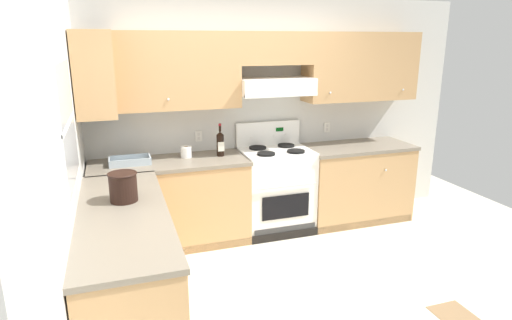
{
  "coord_description": "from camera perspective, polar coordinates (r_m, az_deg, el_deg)",
  "views": [
    {
      "loc": [
        -1.25,
        -3.05,
        2.09
      ],
      "look_at": [
        -0.0,
        0.7,
        1.0
      ],
      "focal_mm": 30.48,
      "sensor_mm": 36.0,
      "label": 1
    }
  ],
  "objects": [
    {
      "name": "paper_towel_roll",
      "position": [
        4.59,
        -9.14,
        1.05
      ],
      "size": [
        0.12,
        0.12,
        0.11
      ],
      "color": "white",
      "rests_on": "counter_back_run"
    },
    {
      "name": "ground_plane",
      "position": [
        3.9,
        3.46,
        -16.99
      ],
      "size": [
        7.04,
        7.04,
        0.0
      ],
      "primitive_type": "plane",
      "color": "beige"
    },
    {
      "name": "bowl",
      "position": [
        4.46,
        -16.21,
        -0.2
      ],
      "size": [
        0.4,
        0.23,
        0.07
      ],
      "color": "#9EADB7",
      "rests_on": "counter_back_run"
    },
    {
      "name": "bucket",
      "position": [
        3.43,
        -17.04,
        -3.32
      ],
      "size": [
        0.22,
        0.22,
        0.22
      ],
      "color": "black",
      "rests_on": "counter_left_run"
    },
    {
      "name": "counter_left_run",
      "position": [
        3.46,
        -16.45,
        -13.56
      ],
      "size": [
        0.63,
        1.91,
        0.91
      ],
      "color": "tan",
      "rests_on": "ground_plane"
    },
    {
      "name": "wine_bottle",
      "position": [
        4.58,
        -4.72,
        2.23
      ],
      "size": [
        0.08,
        0.08,
        0.35
      ],
      "color": "black",
      "rests_on": "counter_back_run"
    },
    {
      "name": "wall_left",
      "position": [
        3.38,
        -23.67,
        1.31
      ],
      "size": [
        0.47,
        4.0,
        2.55
      ],
      "color": "silver",
      "rests_on": "ground_plane"
    },
    {
      "name": "wall_back",
      "position": [
        4.91,
        1.58,
        8.28
      ],
      "size": [
        4.68,
        0.57,
        2.55
      ],
      "color": "silver",
      "rests_on": "ground_plane"
    },
    {
      "name": "floor_accent_tile",
      "position": [
        3.96,
        24.51,
        -17.91
      ],
      "size": [
        0.3,
        0.3,
        0.01
      ],
      "primitive_type": "cube",
      "color": "olive",
      "rests_on": "ground_plane"
    },
    {
      "name": "counter_back_run",
      "position": [
        4.82,
        0.49,
        -4.43
      ],
      "size": [
        3.6,
        0.65,
        0.91
      ],
      "color": "tan",
      "rests_on": "ground_plane"
    },
    {
      "name": "stove",
      "position": [
        4.89,
        2.63,
        -3.84
      ],
      "size": [
        0.76,
        0.62,
        1.2
      ],
      "color": "white",
      "rests_on": "ground_plane"
    }
  ]
}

